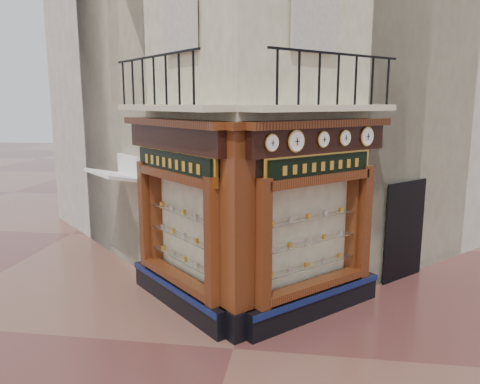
% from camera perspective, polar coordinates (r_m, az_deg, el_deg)
% --- Properties ---
extents(ground, '(80.00, 80.00, 0.00)m').
position_cam_1_polar(ground, '(8.75, -0.81, -18.56)').
color(ground, '#542B27').
rests_on(ground, ground).
extents(main_building, '(11.31, 11.31, 12.00)m').
position_cam_1_polar(main_building, '(13.84, 3.36, 17.88)').
color(main_building, beige).
rests_on(main_building, ground).
extents(neighbour_left, '(11.31, 11.31, 11.00)m').
position_cam_1_polar(neighbour_left, '(16.62, -4.71, 14.94)').
color(neighbour_left, beige).
rests_on(neighbour_left, ground).
extents(neighbour_right, '(11.31, 11.31, 11.00)m').
position_cam_1_polar(neighbour_right, '(16.25, 13.16, 14.80)').
color(neighbour_right, beige).
rests_on(neighbour_right, ground).
extents(shopfront_left, '(2.86, 2.86, 3.98)m').
position_cam_1_polar(shopfront_left, '(9.75, -7.57, -3.03)').
color(shopfront_left, black).
rests_on(shopfront_left, ground).
extents(shopfront_right, '(2.86, 2.86, 3.98)m').
position_cam_1_polar(shopfront_right, '(9.39, 9.21, -3.61)').
color(shopfront_right, black).
rests_on(shopfront_right, ground).
extents(corner_pilaster, '(0.85, 0.85, 3.98)m').
position_cam_1_polar(corner_pilaster, '(8.45, -0.31, -5.30)').
color(corner_pilaster, black).
rests_on(corner_pilaster, ground).
extents(balcony, '(5.94, 2.97, 1.03)m').
position_cam_1_polar(balcony, '(9.10, 0.62, 10.33)').
color(balcony, beige).
rests_on(balcony, ground).
extents(clock_a, '(0.25, 0.25, 0.31)m').
position_cam_1_polar(clock_a, '(8.07, 3.88, 6.01)').
color(clock_a, '#BC8F3E').
rests_on(clock_a, ground).
extents(clock_b, '(0.32, 0.32, 0.40)m').
position_cam_1_polar(clock_b, '(8.45, 6.83, 6.17)').
color(clock_b, '#BC8F3E').
rests_on(clock_b, ground).
extents(clock_c, '(0.25, 0.25, 0.31)m').
position_cam_1_polar(clock_c, '(8.95, 10.12, 6.33)').
color(clock_c, '#BC8F3E').
rests_on(clock_c, ground).
extents(clock_d, '(0.26, 0.26, 0.32)m').
position_cam_1_polar(clock_d, '(9.40, 12.67, 6.45)').
color(clock_d, '#BC8F3E').
rests_on(clock_d, ground).
extents(clock_e, '(0.32, 0.32, 0.40)m').
position_cam_1_polar(clock_e, '(9.91, 15.20, 6.55)').
color(clock_e, '#BC8F3E').
rests_on(clock_e, ground).
extents(awning, '(1.89, 1.89, 0.28)m').
position_cam_1_polar(awning, '(12.50, -14.39, -9.63)').
color(awning, white).
rests_on(awning, ground).
extents(signboard_left, '(2.24, 2.24, 0.60)m').
position_cam_1_polar(signboard_left, '(9.51, -8.15, 3.49)').
color(signboard_left, gold).
rests_on(signboard_left, ground).
extents(signboard_right, '(2.05, 2.05, 0.55)m').
position_cam_1_polar(signboard_right, '(9.12, 9.78, 3.14)').
color(signboard_right, gold).
rests_on(signboard_right, ground).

